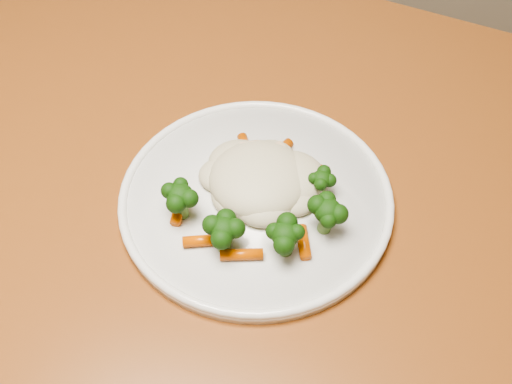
% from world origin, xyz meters
% --- Properties ---
extents(dining_table, '(1.25, 0.97, 0.75)m').
position_xyz_m(dining_table, '(-0.06, 0.31, 0.64)').
color(dining_table, '#965122').
rests_on(dining_table, ground).
extents(plate, '(0.30, 0.30, 0.01)m').
position_xyz_m(plate, '(-0.06, 0.24, 0.76)').
color(plate, white).
rests_on(plate, dining_table).
extents(meal, '(0.20, 0.18, 0.05)m').
position_xyz_m(meal, '(-0.05, 0.24, 0.79)').
color(meal, beige).
rests_on(meal, plate).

